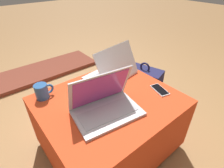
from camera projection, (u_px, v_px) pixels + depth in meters
The scene contains 8 objects.
ground_plane at pixel (110, 145), 1.35m from camera, with size 14.00×14.00×0.00m, color #9E7042.
ottoman at pixel (109, 124), 1.22m from camera, with size 0.84×0.72×0.45m.
laptop_near at pixel (105, 104), 0.98m from camera, with size 0.40×0.30×0.24m.
laptop_far at pixel (113, 71), 1.29m from camera, with size 0.39×0.30×0.24m.
cell_phone at pixel (160, 90), 1.17m from camera, with size 0.10×0.15×0.01m.
backpack at pixel (143, 88), 1.65m from camera, with size 0.28×0.35×0.46m.
coffee_mug at pixel (42, 91), 1.09m from camera, with size 0.12×0.08×0.10m.
fireplace_hearth at pixel (41, 71), 2.25m from camera, with size 1.40×0.50×0.04m.
Camera 1 is at (-0.53, -0.68, 1.14)m, focal length 28.00 mm.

